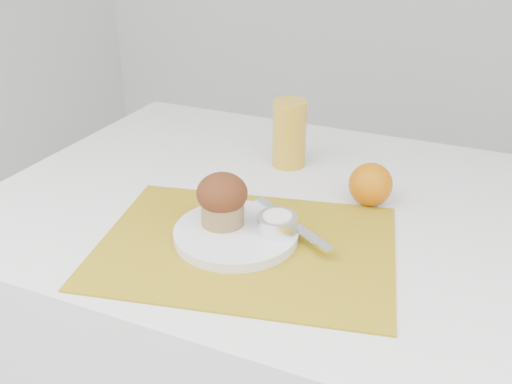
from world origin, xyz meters
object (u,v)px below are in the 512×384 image
at_px(juice_glass, 289,134).
at_px(muffin, 222,199).
at_px(plate, 236,233).
at_px(orange, 370,184).
at_px(table, 308,364).

xyz_separation_m(juice_glass, muffin, (0.00, -0.30, -0.00)).
bearing_deg(plate, orange, 51.50).
xyz_separation_m(table, muffin, (-0.11, -0.15, 0.44)).
relative_size(table, plate, 5.96).
bearing_deg(table, orange, 30.38).
bearing_deg(muffin, juice_glass, 90.06).
relative_size(juice_glass, muffin, 1.59).
height_order(juice_glass, muffin, juice_glass).
height_order(table, orange, orange).
distance_m(table, orange, 0.43).
relative_size(table, orange, 15.34).
bearing_deg(muffin, plate, -19.51).
height_order(table, muffin, muffin).
relative_size(plate, juice_glass, 1.46).
bearing_deg(table, juice_glass, 126.53).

